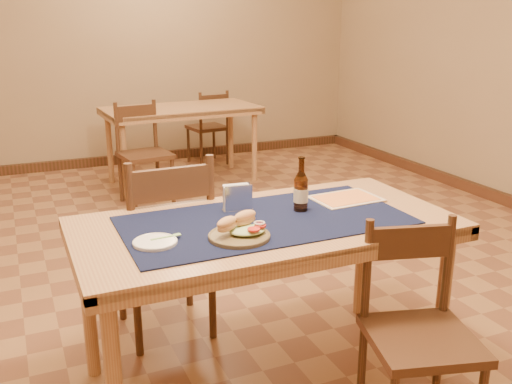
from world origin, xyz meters
name	(u,v)px	position (x,y,z in m)	size (l,w,h in m)	color
room	(201,53)	(0.00, 0.00, 1.40)	(6.04, 7.04, 2.84)	#946640
main_table	(265,239)	(0.00, -0.80, 0.67)	(1.60, 0.80, 0.75)	#AC8351
placemat	(265,220)	(0.00, -0.80, 0.75)	(1.20, 0.60, 0.01)	#0E1334
baseboard	(208,291)	(0.00, 0.00, 0.05)	(6.00, 7.00, 0.10)	#4A291A
back_table	(181,115)	(0.60, 2.48, 0.67)	(1.50, 0.81, 0.75)	#AC8351
chair_main_far	(165,243)	(-0.30, -0.26, 0.50)	(0.45, 0.45, 0.96)	#4A291A
chair_main_near	(418,329)	(0.39, -1.35, 0.44)	(0.48, 0.48, 0.84)	#4A291A
chair_back_near	(143,152)	(0.10, 1.97, 0.46)	(0.46, 0.46, 0.88)	#4A291A
chair_back_far	(209,126)	(1.08, 3.07, 0.43)	(0.43, 0.43, 0.82)	#4A291A
sandwich_plate	(240,231)	(-0.17, -0.95, 0.78)	(0.24, 0.24, 0.09)	brown
side_plate	(155,242)	(-0.49, -0.88, 0.76)	(0.17, 0.17, 0.01)	white
fork	(168,236)	(-0.44, -0.86, 0.77)	(0.12, 0.03, 0.00)	#81C26A
beer_bottle	(301,191)	(0.19, -0.75, 0.85)	(0.06, 0.06, 0.24)	#4C260D
napkin_holder	(238,198)	(-0.06, -0.64, 0.81)	(0.14, 0.06, 0.12)	white
menu_card	(346,198)	(0.47, -0.69, 0.76)	(0.32, 0.24, 0.01)	beige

